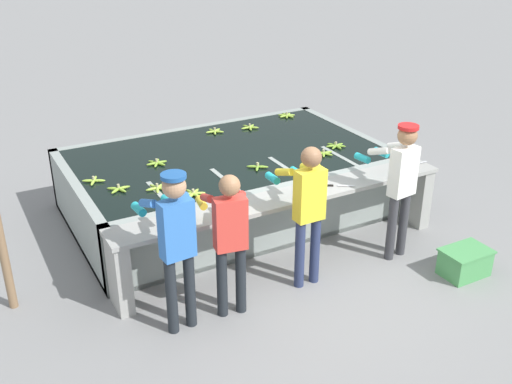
{
  "coord_description": "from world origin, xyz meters",
  "views": [
    {
      "loc": [
        -3.28,
        -5.05,
        3.77
      ],
      "look_at": [
        0.0,
        0.97,
        0.6
      ],
      "focal_mm": 42.0,
      "sensor_mm": 36.0,
      "label": 1
    }
  ],
  "objects_px": {
    "worker_2": "(307,204)",
    "knife_0": "(335,186)",
    "crate": "(465,262)",
    "worker_3": "(400,179)",
    "banana_bunch_floating_9": "(215,131)",
    "banana_bunch_floating_2": "(119,189)",
    "banana_bunch_floating_10": "(287,115)",
    "banana_bunch_floating_7": "(336,146)",
    "knife_1": "(413,165)",
    "worker_1": "(229,233)",
    "banana_bunch_floating_8": "(250,127)",
    "banana_bunch_floating_1": "(94,181)",
    "banana_bunch_floating_4": "(193,194)",
    "banana_bunch_floating_0": "(157,163)",
    "banana_bunch_floating_6": "(157,188)",
    "banana_bunch_floating_11": "(257,167)",
    "worker_0": "(176,237)",
    "banana_bunch_floating_3": "(175,178)",
    "banana_bunch_floating_5": "(323,153)"
  },
  "relations": [
    {
      "from": "worker_2",
      "to": "knife_0",
      "type": "distance_m",
      "value": 0.84
    },
    {
      "from": "banana_bunch_floating_11",
      "to": "knife_0",
      "type": "xyz_separation_m",
      "value": [
        0.53,
        -0.94,
        -0.01
      ]
    },
    {
      "from": "banana_bunch_floating_1",
      "to": "crate",
      "type": "height_order",
      "value": "banana_bunch_floating_1"
    },
    {
      "from": "worker_0",
      "to": "banana_bunch_floating_5",
      "type": "xyz_separation_m",
      "value": [
        2.7,
        1.48,
        -0.16
      ]
    },
    {
      "from": "worker_3",
      "to": "crate",
      "type": "distance_m",
      "value": 1.2
    },
    {
      "from": "banana_bunch_floating_9",
      "to": "knife_0",
      "type": "distance_m",
      "value": 2.49
    },
    {
      "from": "banana_bunch_floating_10",
      "to": "banana_bunch_floating_2",
      "type": "bearing_deg",
      "value": -155.21
    },
    {
      "from": "knife_0",
      "to": "banana_bunch_floating_11",
      "type": "bearing_deg",
      "value": 119.42
    },
    {
      "from": "banana_bunch_floating_1",
      "to": "banana_bunch_floating_5",
      "type": "height_order",
      "value": "same"
    },
    {
      "from": "worker_2",
      "to": "banana_bunch_floating_8",
      "type": "relative_size",
      "value": 5.89
    },
    {
      "from": "banana_bunch_floating_2",
      "to": "banana_bunch_floating_10",
      "type": "bearing_deg",
      "value": 24.79
    },
    {
      "from": "worker_3",
      "to": "banana_bunch_floating_9",
      "type": "bearing_deg",
      "value": 108.85
    },
    {
      "from": "worker_2",
      "to": "crate",
      "type": "relative_size",
      "value": 2.97
    },
    {
      "from": "banana_bunch_floating_1",
      "to": "banana_bunch_floating_2",
      "type": "relative_size",
      "value": 0.96
    },
    {
      "from": "banana_bunch_floating_7",
      "to": "banana_bunch_floating_1",
      "type": "bearing_deg",
      "value": 172.89
    },
    {
      "from": "worker_1",
      "to": "banana_bunch_floating_4",
      "type": "distance_m",
      "value": 1.14
    },
    {
      "from": "banana_bunch_floating_4",
      "to": "banana_bunch_floating_9",
      "type": "bearing_deg",
      "value": 58.52
    },
    {
      "from": "banana_bunch_floating_1",
      "to": "knife_0",
      "type": "relative_size",
      "value": 0.84
    },
    {
      "from": "worker_0",
      "to": "worker_1",
      "type": "height_order",
      "value": "worker_0"
    },
    {
      "from": "worker_0",
      "to": "banana_bunch_floating_3",
      "type": "relative_size",
      "value": 5.98
    },
    {
      "from": "banana_bunch_floating_4",
      "to": "crate",
      "type": "relative_size",
      "value": 0.51
    },
    {
      "from": "banana_bunch_floating_8",
      "to": "crate",
      "type": "distance_m",
      "value": 3.76
    },
    {
      "from": "banana_bunch_floating_5",
      "to": "banana_bunch_floating_9",
      "type": "xyz_separation_m",
      "value": [
        -0.9,
        1.52,
        0.0
      ]
    },
    {
      "from": "banana_bunch_floating_2",
      "to": "knife_0",
      "type": "relative_size",
      "value": 0.88
    },
    {
      "from": "worker_3",
      "to": "crate",
      "type": "height_order",
      "value": "worker_3"
    },
    {
      "from": "worker_3",
      "to": "banana_bunch_floating_1",
      "type": "relative_size",
      "value": 6.27
    },
    {
      "from": "banana_bunch_floating_3",
      "to": "banana_bunch_floating_4",
      "type": "height_order",
      "value": "same"
    },
    {
      "from": "worker_1",
      "to": "knife_1",
      "type": "relative_size",
      "value": 4.44
    },
    {
      "from": "crate",
      "to": "banana_bunch_floating_3",
      "type": "bearing_deg",
      "value": 138.14
    },
    {
      "from": "banana_bunch_floating_3",
      "to": "knife_1",
      "type": "distance_m",
      "value": 3.04
    },
    {
      "from": "knife_1",
      "to": "banana_bunch_floating_2",
      "type": "bearing_deg",
      "value": 163.22
    },
    {
      "from": "worker_1",
      "to": "banana_bunch_floating_6",
      "type": "bearing_deg",
      "value": 98.23
    },
    {
      "from": "banana_bunch_floating_2",
      "to": "knife_1",
      "type": "bearing_deg",
      "value": -16.78
    },
    {
      "from": "banana_bunch_floating_3",
      "to": "banana_bunch_floating_8",
      "type": "xyz_separation_m",
      "value": [
        1.7,
        1.27,
        0.0
      ]
    },
    {
      "from": "banana_bunch_floating_5",
      "to": "banana_bunch_floating_8",
      "type": "distance_m",
      "value": 1.48
    },
    {
      "from": "banana_bunch_floating_4",
      "to": "banana_bunch_floating_5",
      "type": "bearing_deg",
      "value": 9.75
    },
    {
      "from": "banana_bunch_floating_7",
      "to": "crate",
      "type": "xyz_separation_m",
      "value": [
        0.21,
        -2.31,
        -0.7
      ]
    },
    {
      "from": "worker_0",
      "to": "banana_bunch_floating_9",
      "type": "height_order",
      "value": "worker_0"
    },
    {
      "from": "worker_3",
      "to": "knife_1",
      "type": "bearing_deg",
      "value": 37.3
    },
    {
      "from": "worker_2",
      "to": "banana_bunch_floating_4",
      "type": "bearing_deg",
      "value": 130.12
    },
    {
      "from": "banana_bunch_floating_7",
      "to": "banana_bunch_floating_9",
      "type": "height_order",
      "value": "same"
    },
    {
      "from": "banana_bunch_floating_2",
      "to": "crate",
      "type": "relative_size",
      "value": 0.5
    },
    {
      "from": "banana_bunch_floating_0",
      "to": "banana_bunch_floating_9",
      "type": "distance_m",
      "value": 1.42
    },
    {
      "from": "banana_bunch_floating_2",
      "to": "banana_bunch_floating_10",
      "type": "height_order",
      "value": "same"
    },
    {
      "from": "banana_bunch_floating_3",
      "to": "banana_bunch_floating_10",
      "type": "relative_size",
      "value": 1.0
    },
    {
      "from": "knife_0",
      "to": "worker_1",
      "type": "bearing_deg",
      "value": -161.83
    },
    {
      "from": "banana_bunch_floating_4",
      "to": "knife_1",
      "type": "relative_size",
      "value": 0.8
    },
    {
      "from": "banana_bunch_floating_7",
      "to": "knife_1",
      "type": "distance_m",
      "value": 1.14
    },
    {
      "from": "banana_bunch_floating_8",
      "to": "knife_0",
      "type": "height_order",
      "value": "banana_bunch_floating_8"
    },
    {
      "from": "worker_0",
      "to": "worker_1",
      "type": "bearing_deg",
      "value": -0.39
    }
  ]
}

